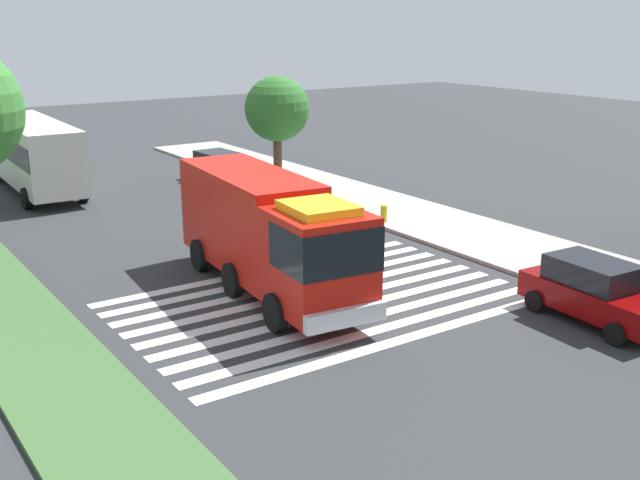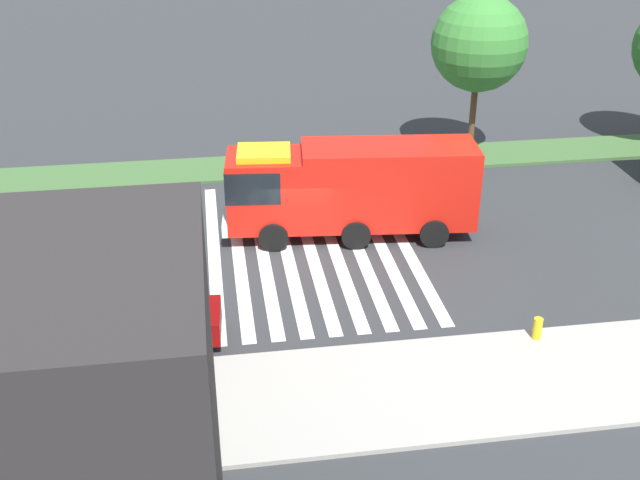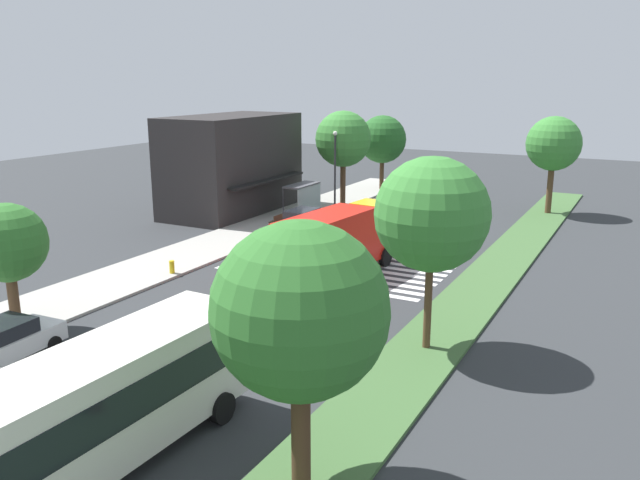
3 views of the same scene
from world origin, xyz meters
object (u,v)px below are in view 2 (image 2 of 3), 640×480
object	(u,v)px
fire_truck	(345,186)
parked_car_mid	(150,318)
bench_near_shelter	(119,379)
fire_hydrant	(537,328)
median_tree_west	(479,43)

from	to	relation	value
fire_truck	parked_car_mid	distance (m)	9.67
parked_car_mid	bench_near_shelter	size ratio (longest dim) A/B	2.77
fire_truck	bench_near_shelter	bearing A→B (deg)	54.37
fire_hydrant	parked_car_mid	bearing A→B (deg)	-8.30
bench_near_shelter	median_tree_west	bearing A→B (deg)	-133.30
parked_car_mid	bench_near_shelter	world-z (taller)	parked_car_mid
bench_near_shelter	fire_hydrant	size ratio (longest dim) A/B	2.29
fire_truck	parked_car_mid	bearing A→B (deg)	47.91
parked_car_mid	bench_near_shelter	distance (m)	2.64
parked_car_mid	fire_hydrant	xyz separation A→B (m)	(-11.63, 1.70, -0.41)
fire_truck	median_tree_west	xyz separation A→B (m)	(-7.51, -7.37, 3.46)
median_tree_west	fire_hydrant	size ratio (longest dim) A/B	10.84
parked_car_mid	median_tree_west	distance (m)	20.64
parked_car_mid	median_tree_west	size ratio (longest dim) A/B	0.58
bench_near_shelter	median_tree_west	distance (m)	22.97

